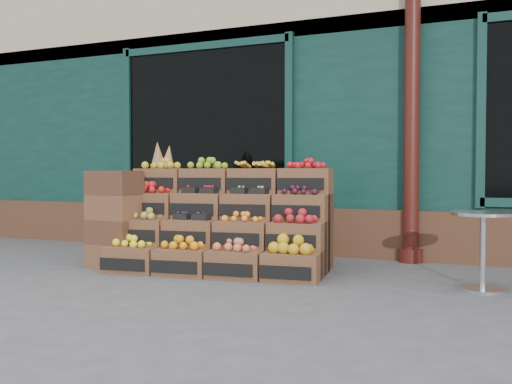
% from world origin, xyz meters
% --- Properties ---
extents(ground, '(60.00, 60.00, 0.00)m').
position_xyz_m(ground, '(0.00, 0.00, 0.00)').
color(ground, '#48484B').
rests_on(ground, ground).
extents(shop_facade, '(12.00, 6.24, 4.80)m').
position_xyz_m(shop_facade, '(0.00, 5.11, 2.40)').
color(shop_facade, '#0E2F29').
rests_on(shop_facade, ground).
extents(crate_display, '(2.38, 1.36, 1.42)m').
position_xyz_m(crate_display, '(-0.62, 0.78, 0.44)').
color(crate_display, brown).
rests_on(crate_display, ground).
extents(spare_crates, '(0.56, 0.41, 1.07)m').
position_xyz_m(spare_crates, '(-1.75, 0.35, 0.54)').
color(spare_crates, brown).
rests_on(spare_crates, ground).
extents(bistro_table, '(0.56, 0.56, 0.70)m').
position_xyz_m(bistro_table, '(2.02, 0.64, 0.44)').
color(bistro_table, silver).
rests_on(bistro_table, ground).
extents(shopkeeper, '(0.81, 0.63, 1.96)m').
position_xyz_m(shopkeeper, '(-1.27, 2.78, 0.98)').
color(shopkeeper, '#1C652C').
rests_on(shopkeeper, ground).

